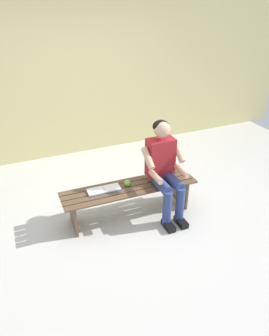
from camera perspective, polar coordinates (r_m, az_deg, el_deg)
ground_plane at (r=3.19m, az=-14.30°, el=-24.11°), size 10.00×7.00×0.04m
brick_wall at (r=5.34m, az=-15.54°, el=15.11°), size 9.50×0.24×2.53m
bench_near at (r=3.86m, az=-0.88°, el=-4.82°), size 1.73×0.46×0.43m
person_seated at (r=3.75m, az=5.66°, el=0.20°), size 0.50×0.69×1.24m
apple at (r=3.80m, az=-1.35°, el=-2.85°), size 0.08×0.08×0.08m
book_open at (r=3.75m, az=-5.78°, el=-4.09°), size 0.42×0.17×0.02m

